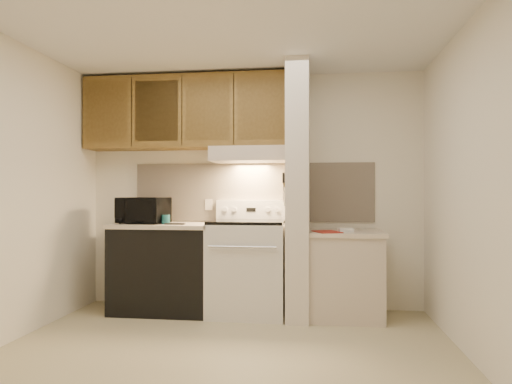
# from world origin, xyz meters

# --- Properties ---
(floor) EXTENTS (3.60, 3.60, 0.00)m
(floor) POSITION_xyz_m (0.00, 0.00, 0.00)
(floor) COLOR #C5B88E
(floor) RESTS_ON ground
(ceiling) EXTENTS (3.60, 3.60, 0.00)m
(ceiling) POSITION_xyz_m (0.00, 0.00, 2.50)
(ceiling) COLOR white
(ceiling) RESTS_ON wall_back
(wall_back) EXTENTS (3.60, 2.50, 0.02)m
(wall_back) POSITION_xyz_m (0.00, 1.50, 1.25)
(wall_back) COLOR white
(wall_back) RESTS_ON floor
(wall_left) EXTENTS (0.02, 3.00, 2.50)m
(wall_left) POSITION_xyz_m (-1.80, 0.00, 1.25)
(wall_left) COLOR white
(wall_left) RESTS_ON floor
(wall_right) EXTENTS (0.02, 3.00, 2.50)m
(wall_right) POSITION_xyz_m (1.80, 0.00, 1.25)
(wall_right) COLOR white
(wall_right) RESTS_ON floor
(backsplash) EXTENTS (2.60, 0.02, 0.63)m
(backsplash) POSITION_xyz_m (0.00, 1.49, 1.24)
(backsplash) COLOR beige
(backsplash) RESTS_ON wall_back
(range_body) EXTENTS (0.76, 0.65, 0.92)m
(range_body) POSITION_xyz_m (0.00, 1.16, 0.46)
(range_body) COLOR silver
(range_body) RESTS_ON floor
(oven_window) EXTENTS (0.50, 0.01, 0.30)m
(oven_window) POSITION_xyz_m (0.00, 0.84, 0.50)
(oven_window) COLOR black
(oven_window) RESTS_ON range_body
(oven_handle) EXTENTS (0.65, 0.02, 0.02)m
(oven_handle) POSITION_xyz_m (0.00, 0.80, 0.72)
(oven_handle) COLOR silver
(oven_handle) RESTS_ON range_body
(cooktop) EXTENTS (0.74, 0.64, 0.03)m
(cooktop) POSITION_xyz_m (0.00, 1.16, 0.94)
(cooktop) COLOR black
(cooktop) RESTS_ON range_body
(range_backguard) EXTENTS (0.76, 0.08, 0.20)m
(range_backguard) POSITION_xyz_m (0.00, 1.44, 1.05)
(range_backguard) COLOR silver
(range_backguard) RESTS_ON range_body
(range_display) EXTENTS (0.10, 0.01, 0.04)m
(range_display) POSITION_xyz_m (0.00, 1.40, 1.05)
(range_display) COLOR black
(range_display) RESTS_ON range_backguard
(range_knob_left_outer) EXTENTS (0.05, 0.02, 0.05)m
(range_knob_left_outer) POSITION_xyz_m (-0.28, 1.40, 1.05)
(range_knob_left_outer) COLOR silver
(range_knob_left_outer) RESTS_ON range_backguard
(range_knob_left_inner) EXTENTS (0.05, 0.02, 0.05)m
(range_knob_left_inner) POSITION_xyz_m (-0.18, 1.40, 1.05)
(range_knob_left_inner) COLOR silver
(range_knob_left_inner) RESTS_ON range_backguard
(range_knob_right_inner) EXTENTS (0.05, 0.02, 0.05)m
(range_knob_right_inner) POSITION_xyz_m (0.18, 1.40, 1.05)
(range_knob_right_inner) COLOR silver
(range_knob_right_inner) RESTS_ON range_backguard
(range_knob_right_outer) EXTENTS (0.05, 0.02, 0.05)m
(range_knob_right_outer) POSITION_xyz_m (0.28, 1.40, 1.05)
(range_knob_right_outer) COLOR silver
(range_knob_right_outer) RESTS_ON range_backguard
(dishwasher_front) EXTENTS (1.00, 0.63, 0.87)m
(dishwasher_front) POSITION_xyz_m (-0.88, 1.17, 0.43)
(dishwasher_front) COLOR black
(dishwasher_front) RESTS_ON floor
(left_countertop) EXTENTS (1.04, 0.67, 0.04)m
(left_countertop) POSITION_xyz_m (-0.88, 1.17, 0.89)
(left_countertop) COLOR beige
(left_countertop) RESTS_ON dishwasher_front
(spoon_rest) EXTENTS (0.20, 0.06, 0.01)m
(spoon_rest) POSITION_xyz_m (-0.72, 1.02, 0.92)
(spoon_rest) COLOR black
(spoon_rest) RESTS_ON left_countertop
(teal_jar) EXTENTS (0.09, 0.09, 0.10)m
(teal_jar) POSITION_xyz_m (-0.83, 1.06, 0.96)
(teal_jar) COLOR #1C585D
(teal_jar) RESTS_ON left_countertop
(outlet) EXTENTS (0.08, 0.01, 0.12)m
(outlet) POSITION_xyz_m (-0.48, 1.48, 1.10)
(outlet) COLOR beige
(outlet) RESTS_ON backsplash
(microwave) EXTENTS (0.53, 0.40, 0.27)m
(microwave) POSITION_xyz_m (-1.10, 1.15, 1.04)
(microwave) COLOR black
(microwave) RESTS_ON left_countertop
(partition_pillar) EXTENTS (0.22, 0.70, 2.50)m
(partition_pillar) POSITION_xyz_m (0.51, 1.15, 1.25)
(partition_pillar) COLOR silver
(partition_pillar) RESTS_ON floor
(pillar_trim) EXTENTS (0.01, 0.70, 0.04)m
(pillar_trim) POSITION_xyz_m (0.39, 1.15, 1.30)
(pillar_trim) COLOR brown
(pillar_trim) RESTS_ON partition_pillar
(knife_strip) EXTENTS (0.02, 0.42, 0.04)m
(knife_strip) POSITION_xyz_m (0.39, 1.10, 1.32)
(knife_strip) COLOR black
(knife_strip) RESTS_ON partition_pillar
(knife_blade_a) EXTENTS (0.01, 0.03, 0.16)m
(knife_blade_a) POSITION_xyz_m (0.38, 0.95, 1.22)
(knife_blade_a) COLOR silver
(knife_blade_a) RESTS_ON knife_strip
(knife_handle_a) EXTENTS (0.02, 0.02, 0.10)m
(knife_handle_a) POSITION_xyz_m (0.38, 0.94, 1.37)
(knife_handle_a) COLOR black
(knife_handle_a) RESTS_ON knife_strip
(knife_blade_b) EXTENTS (0.01, 0.04, 0.18)m
(knife_blade_b) POSITION_xyz_m (0.38, 1.03, 1.21)
(knife_blade_b) COLOR silver
(knife_blade_b) RESTS_ON knife_strip
(knife_handle_b) EXTENTS (0.02, 0.02, 0.10)m
(knife_handle_b) POSITION_xyz_m (0.38, 1.03, 1.37)
(knife_handle_b) COLOR black
(knife_handle_b) RESTS_ON knife_strip
(knife_blade_c) EXTENTS (0.01, 0.04, 0.20)m
(knife_blade_c) POSITION_xyz_m (0.38, 1.11, 1.20)
(knife_blade_c) COLOR silver
(knife_blade_c) RESTS_ON knife_strip
(knife_handle_c) EXTENTS (0.02, 0.02, 0.10)m
(knife_handle_c) POSITION_xyz_m (0.38, 1.09, 1.37)
(knife_handle_c) COLOR black
(knife_handle_c) RESTS_ON knife_strip
(knife_blade_d) EXTENTS (0.01, 0.04, 0.16)m
(knife_blade_d) POSITION_xyz_m (0.38, 1.19, 1.22)
(knife_blade_d) COLOR silver
(knife_blade_d) RESTS_ON knife_strip
(knife_handle_d) EXTENTS (0.02, 0.02, 0.10)m
(knife_handle_d) POSITION_xyz_m (0.38, 1.19, 1.37)
(knife_handle_d) COLOR black
(knife_handle_d) RESTS_ON knife_strip
(knife_blade_e) EXTENTS (0.01, 0.04, 0.18)m
(knife_blade_e) POSITION_xyz_m (0.38, 1.27, 1.21)
(knife_blade_e) COLOR silver
(knife_blade_e) RESTS_ON knife_strip
(knife_handle_e) EXTENTS (0.02, 0.02, 0.10)m
(knife_handle_e) POSITION_xyz_m (0.38, 1.26, 1.37)
(knife_handle_e) COLOR black
(knife_handle_e) RESTS_ON knife_strip
(oven_mitt) EXTENTS (0.03, 0.11, 0.25)m
(oven_mitt) POSITION_xyz_m (0.38, 1.32, 1.23)
(oven_mitt) COLOR slate
(oven_mitt) RESTS_ON partition_pillar
(right_cab_base) EXTENTS (0.70, 0.60, 0.81)m
(right_cab_base) POSITION_xyz_m (0.97, 1.15, 0.40)
(right_cab_base) COLOR beige
(right_cab_base) RESTS_ON floor
(right_countertop) EXTENTS (0.74, 0.64, 0.04)m
(right_countertop) POSITION_xyz_m (0.97, 1.15, 0.83)
(right_countertop) COLOR beige
(right_countertop) RESTS_ON right_cab_base
(red_folder) EXTENTS (0.30, 0.35, 0.01)m
(red_folder) POSITION_xyz_m (0.79, 1.00, 0.85)
(red_folder) COLOR maroon
(red_folder) RESTS_ON right_countertop
(white_box) EXTENTS (0.15, 0.12, 0.04)m
(white_box) POSITION_xyz_m (0.97, 1.05, 0.87)
(white_box) COLOR white
(white_box) RESTS_ON right_countertop
(range_hood) EXTENTS (0.78, 0.44, 0.15)m
(range_hood) POSITION_xyz_m (0.00, 1.28, 1.62)
(range_hood) COLOR beige
(range_hood) RESTS_ON upper_cabinets
(hood_lip) EXTENTS (0.78, 0.04, 0.06)m
(hood_lip) POSITION_xyz_m (0.00, 1.07, 1.58)
(hood_lip) COLOR beige
(hood_lip) RESTS_ON range_hood
(upper_cabinets) EXTENTS (2.18, 0.33, 0.77)m
(upper_cabinets) POSITION_xyz_m (-0.69, 1.32, 2.08)
(upper_cabinets) COLOR brown
(upper_cabinets) RESTS_ON wall_back
(cab_door_a) EXTENTS (0.46, 0.01, 0.63)m
(cab_door_a) POSITION_xyz_m (-1.51, 1.17, 2.08)
(cab_door_a) COLOR brown
(cab_door_a) RESTS_ON upper_cabinets
(cab_gap_a) EXTENTS (0.01, 0.01, 0.73)m
(cab_gap_a) POSITION_xyz_m (-1.23, 1.16, 2.08)
(cab_gap_a) COLOR black
(cab_gap_a) RESTS_ON upper_cabinets
(cab_door_b) EXTENTS (0.46, 0.01, 0.63)m
(cab_door_b) POSITION_xyz_m (-0.96, 1.17, 2.08)
(cab_door_b) COLOR brown
(cab_door_b) RESTS_ON upper_cabinets
(cab_gap_b) EXTENTS (0.01, 0.01, 0.73)m
(cab_gap_b) POSITION_xyz_m (-0.69, 1.16, 2.08)
(cab_gap_b) COLOR black
(cab_gap_b) RESTS_ON upper_cabinets
(cab_door_c) EXTENTS (0.46, 0.01, 0.63)m
(cab_door_c) POSITION_xyz_m (-0.42, 1.17, 2.08)
(cab_door_c) COLOR brown
(cab_door_c) RESTS_ON upper_cabinets
(cab_gap_c) EXTENTS (0.01, 0.01, 0.73)m
(cab_gap_c) POSITION_xyz_m (-0.14, 1.16, 2.08)
(cab_gap_c) COLOR black
(cab_gap_c) RESTS_ON upper_cabinets
(cab_door_d) EXTENTS (0.46, 0.01, 0.63)m
(cab_door_d) POSITION_xyz_m (0.13, 1.17, 2.08)
(cab_door_d) COLOR brown
(cab_door_d) RESTS_ON upper_cabinets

